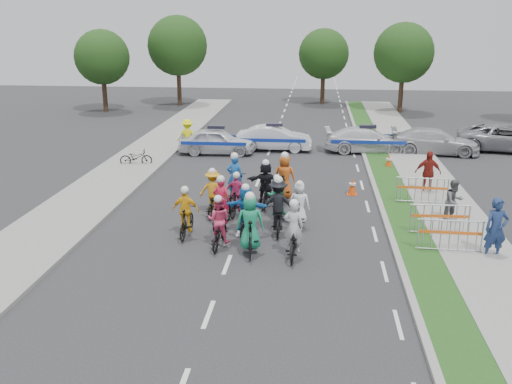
# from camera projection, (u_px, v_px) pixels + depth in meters

# --- Properties ---
(ground) EXTENTS (90.00, 90.00, 0.00)m
(ground) POSITION_uv_depth(u_px,v_px,m) (227.00, 265.00, 16.93)
(ground) COLOR #28282B
(ground) RESTS_ON ground
(curb_right) EXTENTS (0.20, 60.00, 0.12)m
(curb_right) POSITION_uv_depth(u_px,v_px,m) (383.00, 214.00, 21.15)
(curb_right) COLOR gray
(curb_right) RESTS_ON ground
(grass_strip) EXTENTS (1.20, 60.00, 0.11)m
(grass_strip) POSITION_uv_depth(u_px,v_px,m) (403.00, 215.00, 21.09)
(grass_strip) COLOR #164516
(grass_strip) RESTS_ON ground
(sidewalk_right) EXTENTS (2.40, 60.00, 0.13)m
(sidewalk_right) POSITION_uv_depth(u_px,v_px,m) (453.00, 216.00, 20.90)
(sidewalk_right) COLOR gray
(sidewalk_right) RESTS_ON ground
(sidewalk_left) EXTENTS (3.00, 60.00, 0.13)m
(sidewalk_left) POSITION_uv_depth(u_px,v_px,m) (83.00, 204.00, 22.32)
(sidewalk_left) COLOR gray
(sidewalk_left) RESTS_ON ground
(rider_0) EXTENTS (0.70, 1.87, 1.88)m
(rider_0) POSITION_uv_depth(u_px,v_px,m) (293.00, 238.00, 17.32)
(rider_0) COLOR black
(rider_0) RESTS_ON ground
(rider_1) EXTENTS (0.90, 1.97, 2.02)m
(rider_1) POSITION_uv_depth(u_px,v_px,m) (250.00, 229.00, 17.56)
(rider_1) COLOR black
(rider_1) RESTS_ON ground
(rider_2) EXTENTS (0.77, 1.76, 1.76)m
(rider_2) POSITION_uv_depth(u_px,v_px,m) (219.00, 227.00, 18.08)
(rider_2) COLOR black
(rider_2) RESTS_ON ground
(rider_3) EXTENTS (0.91, 1.72, 1.79)m
(rider_3) POSITION_uv_depth(u_px,v_px,m) (186.00, 217.00, 18.93)
(rider_3) COLOR black
(rider_3) RESTS_ON ground
(rider_4) EXTENTS (1.15, 2.01, 2.02)m
(rider_4) POSITION_uv_depth(u_px,v_px,m) (278.00, 211.00, 19.27)
(rider_4) COLOR black
(rider_4) RESTS_ON ground
(rider_5) EXTENTS (1.48, 1.77, 1.82)m
(rider_5) POSITION_uv_depth(u_px,v_px,m) (246.00, 213.00, 19.06)
(rider_5) COLOR black
(rider_5) RESTS_ON ground
(rider_6) EXTENTS (0.94, 1.95, 1.91)m
(rider_6) POSITION_uv_depth(u_px,v_px,m) (222.00, 210.00, 19.80)
(rider_6) COLOR black
(rider_6) RESTS_ON ground
(rider_7) EXTENTS (0.76, 1.68, 1.74)m
(rider_7) POSITION_uv_depth(u_px,v_px,m) (299.00, 209.00, 19.73)
(rider_7) COLOR black
(rider_7) RESTS_ON ground
(rider_8) EXTENTS (0.87, 1.74, 1.69)m
(rider_8) POSITION_uv_depth(u_px,v_px,m) (277.00, 202.00, 20.66)
(rider_8) COLOR black
(rider_8) RESTS_ON ground
(rider_9) EXTENTS (0.89, 1.66, 1.69)m
(rider_9) POSITION_uv_depth(u_px,v_px,m) (237.00, 198.00, 21.02)
(rider_9) COLOR black
(rider_9) RESTS_ON ground
(rider_10) EXTENTS (1.03, 1.80, 1.81)m
(rider_10) POSITION_uv_depth(u_px,v_px,m) (213.00, 196.00, 21.07)
(rider_10) COLOR black
(rider_10) RESTS_ON ground
(rider_11) EXTENTS (1.51, 1.80, 1.89)m
(rider_11) POSITION_uv_depth(u_px,v_px,m) (266.00, 187.00, 21.99)
(rider_11) COLOR black
(rider_11) RESTS_ON ground
(rider_12) EXTENTS (0.80, 2.03, 2.04)m
(rider_12) POSITION_uv_depth(u_px,v_px,m) (235.00, 186.00, 22.56)
(rider_12) COLOR black
(rider_12) RESTS_ON ground
(rider_13) EXTENTS (0.93, 2.01, 2.06)m
(rider_13) POSITION_uv_depth(u_px,v_px,m) (284.00, 183.00, 22.54)
(rider_13) COLOR black
(rider_13) RESTS_ON ground
(police_car_0) EXTENTS (4.14, 1.84, 1.38)m
(police_car_0) POSITION_uv_depth(u_px,v_px,m) (217.00, 141.00, 30.67)
(police_car_0) COLOR silver
(police_car_0) RESTS_ON ground
(police_car_1) EXTENTS (4.12, 1.45, 1.35)m
(police_car_1) POSITION_uv_depth(u_px,v_px,m) (274.00, 138.00, 31.51)
(police_car_1) COLOR silver
(police_car_1) RESTS_ON ground
(police_car_2) EXTENTS (4.72, 2.18, 1.34)m
(police_car_2) POSITION_uv_depth(u_px,v_px,m) (367.00, 140.00, 31.11)
(police_car_2) COLOR silver
(police_car_2) RESTS_ON ground
(civilian_sedan) EXTENTS (4.84, 2.34, 1.36)m
(civilian_sedan) POSITION_uv_depth(u_px,v_px,m) (435.00, 141.00, 30.72)
(civilian_sedan) COLOR #AFAFB4
(civilian_sedan) RESTS_ON ground
(civilian_suv) EXTENTS (5.55, 3.30, 1.45)m
(civilian_suv) POSITION_uv_depth(u_px,v_px,m) (506.00, 138.00, 31.33)
(civilian_suv) COLOR gray
(civilian_suv) RESTS_ON ground
(spectator_0) EXTENTS (0.75, 0.55, 1.92)m
(spectator_0) POSITION_uv_depth(u_px,v_px,m) (496.00, 229.00, 17.08)
(spectator_0) COLOR navy
(spectator_0) RESTS_ON ground
(spectator_1) EXTENTS (0.98, 0.91, 1.60)m
(spectator_1) POSITION_uv_depth(u_px,v_px,m) (454.00, 201.00, 20.20)
(spectator_1) COLOR #535257
(spectator_1) RESTS_ON ground
(spectator_2) EXTENTS (1.08, 0.47, 1.82)m
(spectator_2) POSITION_uv_depth(u_px,v_px,m) (428.00, 173.00, 23.55)
(spectator_2) COLOR maroon
(spectator_2) RESTS_ON ground
(marshal_hiviz) EXTENTS (1.20, 0.74, 1.80)m
(marshal_hiviz) POSITION_uv_depth(u_px,v_px,m) (188.00, 136.00, 31.09)
(marshal_hiviz) COLOR #F9F70D
(marshal_hiviz) RESTS_ON ground
(barrier_0) EXTENTS (2.02, 0.58, 1.12)m
(barrier_0) POSITION_uv_depth(u_px,v_px,m) (449.00, 237.00, 17.53)
(barrier_0) COLOR #A5A8AD
(barrier_0) RESTS_ON ground
(barrier_1) EXTENTS (2.01, 0.56, 1.12)m
(barrier_1) POSITION_uv_depth(u_px,v_px,m) (439.00, 221.00, 18.98)
(barrier_1) COLOR #A5A8AD
(barrier_1) RESTS_ON ground
(barrier_2) EXTENTS (2.03, 0.62, 1.12)m
(barrier_2) POSITION_uv_depth(u_px,v_px,m) (422.00, 192.00, 22.16)
(barrier_2) COLOR #A5A8AD
(barrier_2) RESTS_ON ground
(cone_0) EXTENTS (0.40, 0.40, 0.70)m
(cone_0) POSITION_uv_depth(u_px,v_px,m) (352.00, 187.00, 23.61)
(cone_0) COLOR #F24C0C
(cone_0) RESTS_ON ground
(cone_1) EXTENTS (0.40, 0.40, 0.70)m
(cone_1) POSITION_uv_depth(u_px,v_px,m) (389.00, 161.00, 27.79)
(cone_1) COLOR #F24C0C
(cone_1) RESTS_ON ground
(parked_bike) EXTENTS (1.66, 0.80, 0.83)m
(parked_bike) POSITION_uv_depth(u_px,v_px,m) (136.00, 158.00, 28.24)
(parked_bike) COLOR black
(parked_bike) RESTS_ON ground
(tree_0) EXTENTS (4.20, 4.20, 6.30)m
(tree_0) POSITION_uv_depth(u_px,v_px,m) (102.00, 57.00, 43.76)
(tree_0) COLOR #382619
(tree_0) RESTS_ON ground
(tree_1) EXTENTS (4.55, 4.55, 6.82)m
(tree_1) POSITION_uv_depth(u_px,v_px,m) (404.00, 53.00, 43.25)
(tree_1) COLOR #382619
(tree_1) RESTS_ON ground
(tree_3) EXTENTS (4.90, 4.90, 7.35)m
(tree_3) POSITION_uv_depth(u_px,v_px,m) (178.00, 46.00, 46.86)
(tree_3) COLOR #382619
(tree_3) RESTS_ON ground
(tree_4) EXTENTS (4.20, 4.20, 6.30)m
(tree_4) POSITION_uv_depth(u_px,v_px,m) (324.00, 54.00, 47.76)
(tree_4) COLOR #382619
(tree_4) RESTS_ON ground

